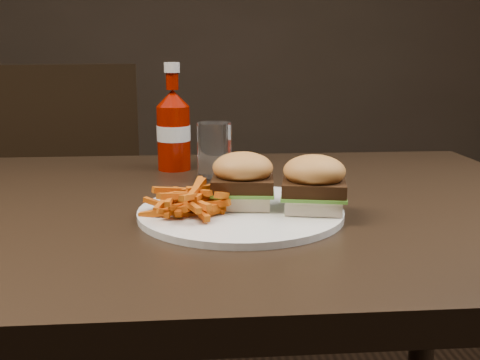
{
  "coord_description": "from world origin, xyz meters",
  "views": [
    {
      "loc": [
        -0.0,
        -0.85,
        0.98
      ],
      "look_at": [
        0.06,
        -0.08,
        0.8
      ],
      "focal_mm": 42.0,
      "sensor_mm": 36.0,
      "label": 1
    }
  ],
  "objects": [
    {
      "name": "sandwich_half_b",
      "position": [
        0.16,
        -0.1,
        0.77
      ],
      "size": [
        0.09,
        0.09,
        0.02
      ],
      "primitive_type": "cube",
      "rotation": [
        0.0,
        0.0,
        -0.21
      ],
      "color": "beige",
      "rests_on": "plate"
    },
    {
      "name": "sandwich_half_a",
      "position": [
        0.07,
        -0.07,
        0.77
      ],
      "size": [
        0.09,
        0.08,
        0.02
      ],
      "primitive_type": "cube",
      "rotation": [
        0.0,
        0.0,
        -0.12
      ],
      "color": "beige",
      "rests_on": "plate"
    },
    {
      "name": "fries_pile",
      "position": [
        -0.0,
        -0.09,
        0.78
      ],
      "size": [
        0.13,
        0.13,
        0.04
      ],
      "primitive_type": null,
      "rotation": [
        0.0,
        0.0,
        -0.25
      ],
      "color": "#C05F0D",
      "rests_on": "plate"
    },
    {
      "name": "dining_table",
      "position": [
        0.0,
        0.0,
        0.73
      ],
      "size": [
        1.2,
        0.8,
        0.04
      ],
      "primitive_type": "cube",
      "color": "black",
      "rests_on": "ground"
    },
    {
      "name": "plate",
      "position": [
        0.06,
        -0.09,
        0.76
      ],
      "size": [
        0.29,
        0.29,
        0.01
      ],
      "primitive_type": "cylinder",
      "color": "white",
      "rests_on": "dining_table"
    },
    {
      "name": "tumbler",
      "position": [
        0.03,
        0.15,
        0.81
      ],
      "size": [
        0.08,
        0.08,
        0.1
      ],
      "primitive_type": "cylinder",
      "rotation": [
        0.0,
        0.0,
        -0.32
      ],
      "color": "white",
      "rests_on": "dining_table"
    },
    {
      "name": "ketchup_bottle",
      "position": [
        -0.04,
        0.24,
        0.81
      ],
      "size": [
        0.08,
        0.08,
        0.13
      ],
      "primitive_type": "cylinder",
      "rotation": [
        0.0,
        0.0,
        0.19
      ],
      "color": "#7C0C00",
      "rests_on": "dining_table"
    },
    {
      "name": "chair_far",
      "position": [
        -0.44,
        0.86,
        0.43
      ],
      "size": [
        0.6,
        0.6,
        0.05
      ],
      "primitive_type": "cube",
      "rotation": [
        0.0,
        0.0,
        3.43
      ],
      "color": "black",
      "rests_on": "ground"
    }
  ]
}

